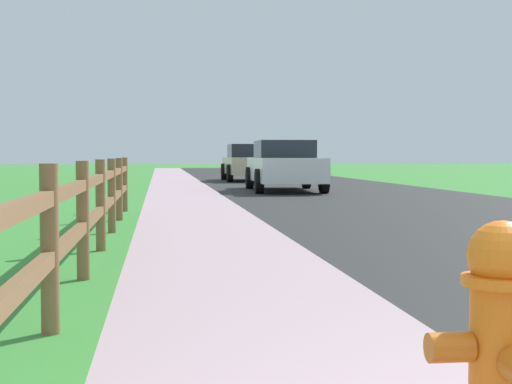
# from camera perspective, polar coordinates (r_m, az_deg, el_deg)

# --- Properties ---
(ground_plane) EXTENTS (120.00, 120.00, 0.00)m
(ground_plane) POSITION_cam_1_polar(r_m,az_deg,el_deg) (26.70, -3.71, 0.50)
(ground_plane) COLOR #3C8C37
(road_asphalt) EXTENTS (7.00, 66.00, 0.01)m
(road_asphalt) POSITION_cam_1_polar(r_m,az_deg,el_deg) (29.11, 2.94, 0.70)
(road_asphalt) COLOR #2A2A2A
(road_asphalt) RESTS_ON ground
(curb_concrete) EXTENTS (6.00, 66.00, 0.01)m
(curb_concrete) POSITION_cam_1_polar(r_m,az_deg,el_deg) (28.68, -9.95, 0.63)
(curb_concrete) COLOR #B99AA3
(curb_concrete) RESTS_ON ground
(grass_verge) EXTENTS (5.00, 66.00, 0.00)m
(grass_verge) POSITION_cam_1_polar(r_m,az_deg,el_deg) (28.79, -12.93, 0.62)
(grass_verge) COLOR #3C8C37
(grass_verge) RESTS_ON ground
(fire_hydrant) EXTENTS (0.52, 0.44, 0.85)m
(fire_hydrant) POSITION_cam_1_polar(r_m,az_deg,el_deg) (2.79, 18.01, -10.47)
(fire_hydrant) COLOR orange
(fire_hydrant) RESTS_ON ground
(rail_fence) EXTENTS (0.11, 13.89, 1.02)m
(rail_fence) POSITION_cam_1_polar(r_m,az_deg,el_deg) (7.58, -12.13, -0.88)
(rail_fence) COLOR brown
(rail_fence) RESTS_ON ground
(parked_suv_white) EXTENTS (2.15, 5.00, 1.49)m
(parked_suv_white) POSITION_cam_1_polar(r_m,az_deg,el_deg) (22.54, 2.14, 2.01)
(parked_suv_white) COLOR white
(parked_suv_white) RESTS_ON ground
(parked_car_beige) EXTENTS (2.01, 4.47, 1.50)m
(parked_car_beige) POSITION_cam_1_polar(r_m,az_deg,el_deg) (31.20, -0.57, 2.22)
(parked_car_beige) COLOR #C6B793
(parked_car_beige) RESTS_ON ground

